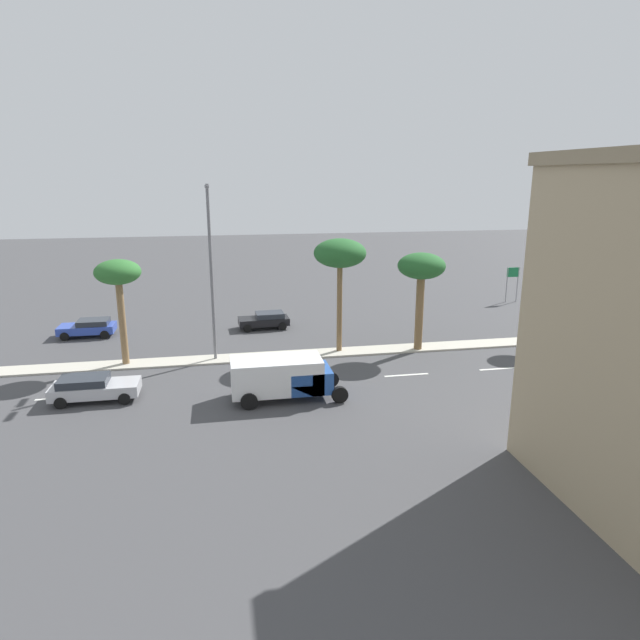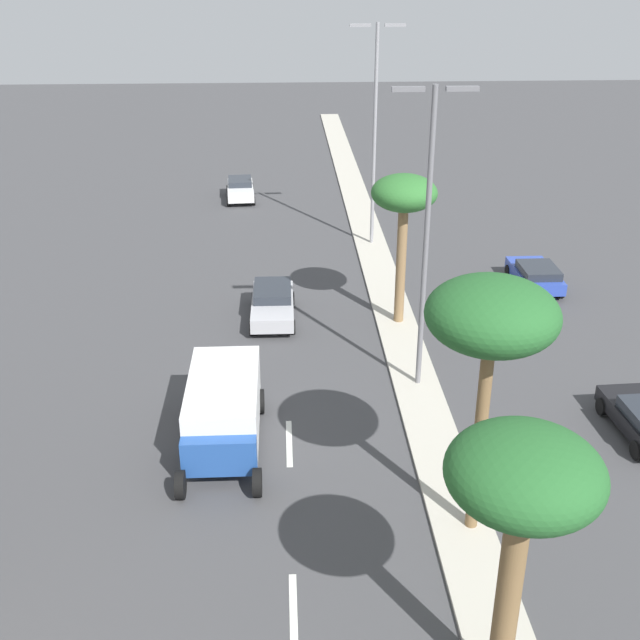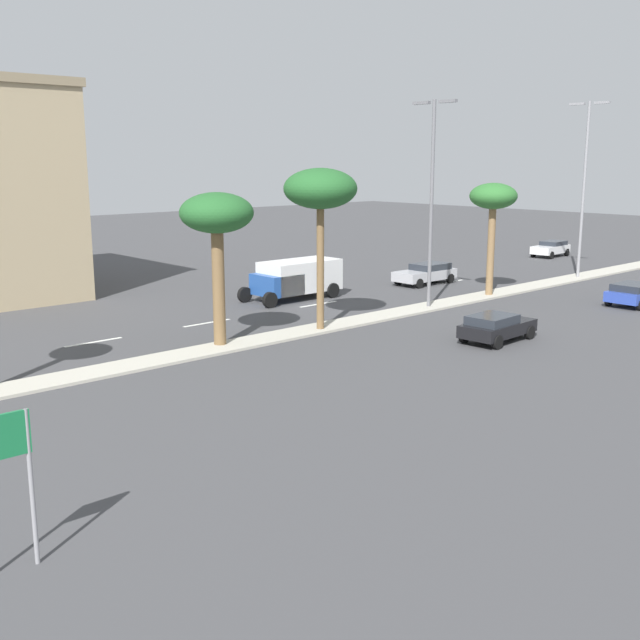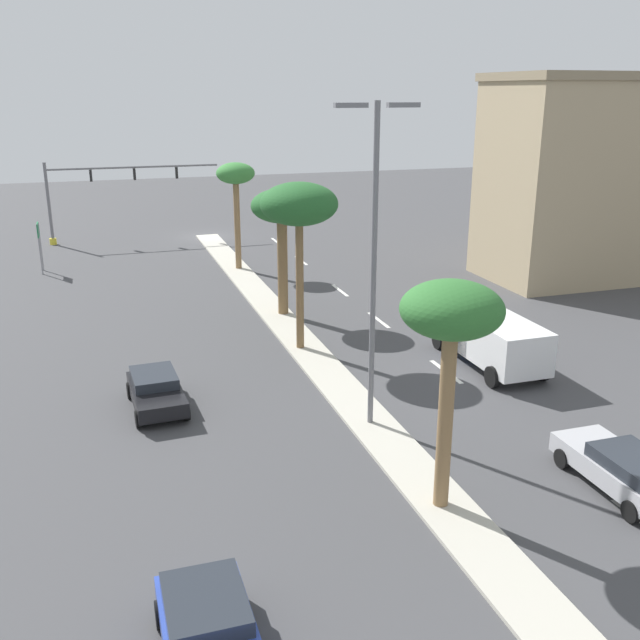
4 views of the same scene
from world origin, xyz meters
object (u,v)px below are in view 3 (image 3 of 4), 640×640
Objects in this scene: palm_tree_inboard at (217,219)px; street_lamp_rear at (584,178)px; sedan_silver_inboard at (426,273)px; sedan_black_outboard at (496,326)px; sedan_blue_rear at (636,293)px; palm_tree_far at (493,200)px; directional_road_sign at (1,463)px; street_lamp_leading at (432,189)px; sedan_white_leading at (551,248)px; palm_tree_rear at (320,191)px; box_truck at (294,278)px.

palm_tree_inboard is 30.25m from street_lamp_rear.
sedan_silver_inboard is 16.63m from sedan_black_outboard.
palm_tree_inboard is 1.66× the size of sedan_blue_rear.
sedan_blue_rear is (7.39, 3.75, -5.11)m from palm_tree_far.
street_lamp_leading is (-12.47, 28.14, 4.23)m from directional_road_sign.
sedan_white_leading is at bearing 107.08° from street_lamp_leading.
street_lamp_leading is 2.46× the size of sedan_silver_inboard.
directional_road_sign is 57.77m from sedan_white_leading.
sedan_silver_inboard is 1.12× the size of sedan_white_leading.
palm_tree_rear reaches higher than palm_tree_inboard.
palm_tree_inboard is 1.00× the size of palm_tree_far.
street_lamp_rear is (-12.49, 44.45, 4.58)m from directional_road_sign.
box_truck is (-6.80, 10.19, -4.43)m from palm_tree_inboard.
street_lamp_leading is (-0.19, 8.42, -0.14)m from palm_tree_rear.
palm_tree_inboard is 13.94m from street_lamp_leading.
sedan_white_leading is (-7.95, 25.88, -5.88)m from street_lamp_leading.
palm_tree_rear is 1.68× the size of sedan_silver_inboard.
directional_road_sign is at bearing -62.40° from sedan_silver_inboard.
sedan_white_leading is (-7.99, 20.20, -5.10)m from palm_tree_far.
palm_tree_far is 0.60× the size of street_lamp_leading.
sedan_blue_rear is 13.41m from sedan_silver_inboard.
sedan_black_outboard is at bearing -90.70° from sedan_blue_rear.
sedan_silver_inboard is at bearing 141.02° from sedan_black_outboard.
palm_tree_far is 22.31m from sedan_white_leading.
palm_tree_far is at bearing -153.12° from sedan_blue_rear.
directional_road_sign is 24.81m from sedan_black_outboard.
street_lamp_rear reaches higher than sedan_black_outboard.
sedan_blue_rear is 0.99× the size of sedan_white_leading.
sedan_black_outboard is at bearing -70.19° from street_lamp_rear.
sedan_blue_rear is at bearing 71.33° from palm_tree_inboard.
directional_road_sign is 37.94m from sedan_blue_rear.
palm_tree_inboard is 1.67× the size of sedan_black_outboard.
palm_tree_rear reaches higher than sedan_black_outboard.
box_truck is at bearing 128.92° from directional_road_sign.
street_lamp_rear is 2.95× the size of sedan_blue_rear.
palm_tree_far reaches higher than palm_tree_inboard.
sedan_blue_rear reaches higher than sedan_black_outboard.
street_lamp_leading is at bearing -128.26° from sedan_blue_rear.
sedan_silver_inboard is (-5.63, -9.79, -6.22)m from street_lamp_rear.
sedan_white_leading is at bearing 129.65° from street_lamp_rear.
sedan_white_leading is at bearing 100.68° from palm_tree_inboard.
street_lamp_rear is at bearing 137.29° from sedan_blue_rear.
street_lamp_leading is 13.37m from sedan_blue_rear.
directional_road_sign is at bearing -69.29° from sedan_white_leading.
street_lamp_leading is at bearing 88.13° from palm_tree_inboard.
palm_tree_far is 5.73m from street_lamp_leading.
palm_tree_rear is 35.76m from sedan_white_leading.
street_lamp_leading is (0.45, 13.91, 0.90)m from palm_tree_inboard.
box_truck is (-7.30, -9.40, -4.55)m from palm_tree_far.
palm_tree_far is at bearing 90.60° from palm_tree_rear.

